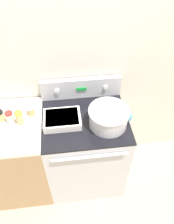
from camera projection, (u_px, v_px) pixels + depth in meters
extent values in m
plane|color=tan|center=(89.00, 200.00, 2.26)|extent=(12.00, 12.00, 0.00)
cube|color=beige|center=(80.00, 61.00, 1.83)|extent=(8.00, 0.05, 2.50)
cube|color=#BCBCC1|center=(85.00, 150.00, 2.16)|extent=(0.72, 0.62, 0.89)
cube|color=black|center=(85.00, 119.00, 1.84)|extent=(0.72, 0.62, 0.02)
cylinder|color=silver|center=(90.00, 157.00, 1.66)|extent=(0.59, 0.02, 0.02)
cube|color=#BCBCC1|center=(81.00, 88.00, 1.96)|extent=(0.72, 0.05, 0.20)
cylinder|color=white|center=(57.00, 91.00, 1.91)|extent=(0.04, 0.02, 0.04)
cylinder|color=white|center=(106.00, 88.00, 1.95)|extent=(0.04, 0.02, 0.04)
cube|color=green|center=(82.00, 89.00, 1.93)|extent=(0.09, 0.01, 0.03)
cube|color=tan|center=(16.00, 157.00, 2.10)|extent=(0.64, 0.62, 0.89)
cube|color=silver|center=(2.00, 126.00, 1.78)|extent=(0.64, 0.62, 0.03)
cylinder|color=silver|center=(108.00, 117.00, 1.74)|extent=(0.31, 0.31, 0.16)
torus|color=silver|center=(109.00, 111.00, 1.68)|extent=(0.33, 0.33, 0.01)
cylinder|color=beige|center=(109.00, 112.00, 1.69)|extent=(0.28, 0.28, 0.02)
cube|color=silver|center=(62.00, 119.00, 1.78)|extent=(0.30, 0.23, 0.07)
cube|color=beige|center=(62.00, 118.00, 1.77)|extent=(0.27, 0.20, 0.04)
cylinder|color=teal|center=(124.00, 110.00, 1.89)|extent=(0.01, 0.23, 0.01)
sphere|color=teal|center=(127.00, 117.00, 1.79)|extent=(0.08, 0.08, 0.08)
cylinder|color=tan|center=(31.00, 111.00, 1.83)|extent=(0.06, 0.06, 0.07)
cylinder|color=white|center=(30.00, 108.00, 1.80)|extent=(0.07, 0.07, 0.01)
cylinder|color=tan|center=(20.00, 118.00, 1.74)|extent=(0.06, 0.06, 0.11)
cylinder|color=yellow|center=(18.00, 113.00, 1.70)|extent=(0.06, 0.06, 0.01)
cylinder|color=beige|center=(10.00, 118.00, 1.75)|extent=(0.06, 0.06, 0.10)
cylinder|color=red|center=(8.00, 113.00, 1.71)|extent=(0.06, 0.06, 0.01)
cylinder|color=tan|center=(0.00, 116.00, 1.78)|extent=(0.06, 0.06, 0.08)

